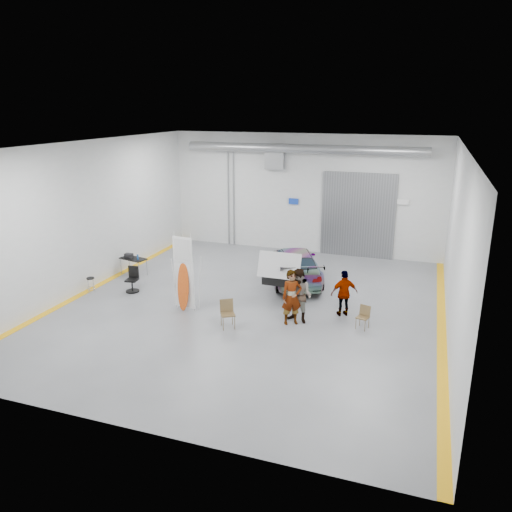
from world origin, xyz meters
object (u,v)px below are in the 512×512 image
(office_chair, at_px, (133,281))
(work_table, at_px, (132,258))
(person_c, at_px, (344,293))
(shop_stool, at_px, (91,285))
(folding_chair_near, at_px, (228,319))
(sedan_car, at_px, (294,264))
(person_a, at_px, (292,297))
(folding_chair_far, at_px, (362,322))
(person_b, at_px, (299,296))
(surfboard_display, at_px, (184,279))

(office_chair, bearing_deg, work_table, 114.93)
(person_c, xyz_separation_m, shop_stool, (-10.05, -1.10, -0.53))
(folding_chair_near, bearing_deg, work_table, 115.40)
(sedan_car, bearing_deg, work_table, -9.79)
(folding_chair_near, relative_size, work_table, 0.73)
(person_a, relative_size, folding_chair_far, 2.44)
(person_a, relative_size, folding_chair_near, 2.02)
(person_c, xyz_separation_m, folding_chair_near, (-3.55, -2.34, -0.55))
(sedan_car, relative_size, folding_chair_far, 6.23)
(sedan_car, bearing_deg, person_b, 84.56)
(surfboard_display, height_order, office_chair, surfboard_display)
(person_c, relative_size, work_table, 1.29)
(office_chair, bearing_deg, person_a, -15.30)
(surfboard_display, relative_size, folding_chair_far, 3.70)
(person_c, bearing_deg, surfboard_display, -15.06)
(folding_chair_far, bearing_deg, person_b, -159.46)
(person_b, xyz_separation_m, folding_chair_near, (-2.17, -1.25, -0.67))
(person_a, relative_size, person_b, 1.00)
(sedan_car, xyz_separation_m, person_a, (1.09, -4.40, 0.25))
(folding_chair_near, bearing_deg, person_b, -3.00)
(work_table, bearing_deg, person_c, -8.56)
(person_c, height_order, folding_chair_far, person_c)
(sedan_car, xyz_separation_m, person_b, (1.30, -4.18, 0.25))
(surfboard_display, bearing_deg, shop_stool, -177.80)
(work_table, xyz_separation_m, office_chair, (1.20, -1.87, -0.31))
(folding_chair_far, bearing_deg, office_chair, -167.25)
(sedan_car, bearing_deg, person_a, 81.20)
(surfboard_display, xyz_separation_m, folding_chair_far, (6.44, 0.53, -0.95))
(sedan_car, bearing_deg, folding_chair_far, 108.30)
(folding_chair_near, bearing_deg, folding_chair_far, -14.84)
(sedan_car, height_order, person_b, person_b)
(folding_chair_near, height_order, folding_chair_far, folding_chair_near)
(person_a, xyz_separation_m, person_b, (0.21, 0.22, -0.00))
(surfboard_display, distance_m, folding_chair_far, 6.53)
(surfboard_display, bearing_deg, office_chair, 166.79)
(person_b, distance_m, folding_chair_far, 2.31)
(folding_chair_near, bearing_deg, surfboard_display, 123.80)
(work_table, relative_size, office_chair, 1.28)
(surfboard_display, height_order, shop_stool, surfboard_display)
(person_a, distance_m, surfboard_display, 4.05)
(person_b, height_order, work_table, person_b)
(person_b, height_order, folding_chair_far, person_b)
(person_b, bearing_deg, folding_chair_near, -136.71)
(person_a, relative_size, shop_stool, 3.02)
(folding_chair_far, xyz_separation_m, work_table, (-10.54, 2.38, 0.51))
(sedan_car, height_order, shop_stool, sedan_car)
(shop_stool, relative_size, work_table, 0.49)
(person_c, bearing_deg, office_chair, -26.78)
(folding_chair_near, bearing_deg, shop_stool, 136.22)
(person_c, bearing_deg, person_a, 9.99)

